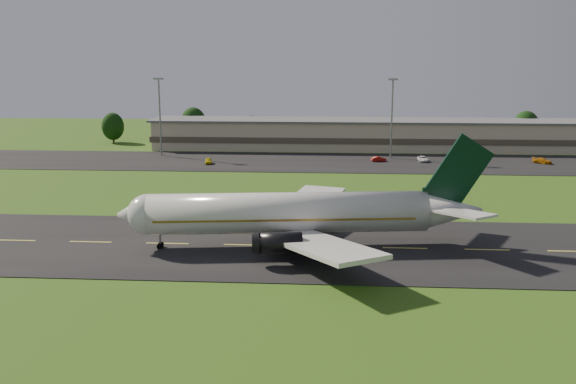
# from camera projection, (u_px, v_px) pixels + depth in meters

# --- Properties ---
(ground) EXTENTS (360.00, 360.00, 0.00)m
(ground) POSITION_uv_depth(u_px,v_px,m) (405.00, 249.00, 87.52)
(ground) COLOR #2A4E13
(ground) RESTS_ON ground
(taxiway) EXTENTS (220.00, 30.00, 0.10)m
(taxiway) POSITION_uv_depth(u_px,v_px,m) (405.00, 248.00, 87.51)
(taxiway) COLOR black
(taxiway) RESTS_ON ground
(apron) EXTENTS (260.00, 30.00, 0.10)m
(apron) POSITION_uv_depth(u_px,v_px,m) (373.00, 163.00, 157.78)
(apron) COLOR black
(apron) RESTS_ON ground
(airliner) EXTENTS (51.19, 41.86, 15.57)m
(airliner) POSITION_uv_depth(u_px,v_px,m) (294.00, 214.00, 87.67)
(airliner) COLOR silver
(airliner) RESTS_ON ground
(terminal) EXTENTS (145.00, 16.00, 8.40)m
(terminal) POSITION_uv_depth(u_px,v_px,m) (391.00, 135.00, 180.14)
(terminal) COLOR tan
(terminal) RESTS_ON ground
(light_mast_west) EXTENTS (2.40, 1.20, 20.35)m
(light_mast_west) POSITION_uv_depth(u_px,v_px,m) (160.00, 107.00, 166.61)
(light_mast_west) COLOR gray
(light_mast_west) RESTS_ON ground
(light_mast_centre) EXTENTS (2.40, 1.20, 20.35)m
(light_mast_centre) POSITION_uv_depth(u_px,v_px,m) (392.00, 109.00, 162.62)
(light_mast_centre) COLOR gray
(light_mast_centre) RESTS_ON ground
(tree_line) EXTENTS (197.84, 9.78, 10.72)m
(tree_line) POSITION_uv_depth(u_px,v_px,m) (457.00, 128.00, 188.06)
(tree_line) COLOR black
(tree_line) RESTS_ON ground
(service_vehicle_a) EXTENTS (2.42, 4.31, 1.38)m
(service_vehicle_a) POSITION_uv_depth(u_px,v_px,m) (208.00, 161.00, 156.06)
(service_vehicle_a) COLOR #C6B40B
(service_vehicle_a) RESTS_ON apron
(service_vehicle_b) EXTENTS (3.91, 2.05, 1.23)m
(service_vehicle_b) POSITION_uv_depth(u_px,v_px,m) (379.00, 159.00, 159.42)
(service_vehicle_b) COLOR #970F0A
(service_vehicle_b) RESTS_ON apron
(service_vehicle_c) EXTENTS (2.51, 4.92, 1.33)m
(service_vehicle_c) POSITION_uv_depth(u_px,v_px,m) (423.00, 159.00, 159.37)
(service_vehicle_c) COLOR white
(service_vehicle_c) RESTS_ON apron
(service_vehicle_d) EXTENTS (4.84, 4.34, 1.35)m
(service_vehicle_d) POSITION_uv_depth(u_px,v_px,m) (542.00, 161.00, 156.38)
(service_vehicle_d) COLOR #CA790B
(service_vehicle_d) RESTS_ON apron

